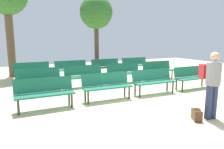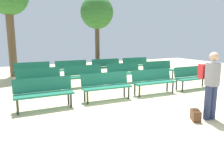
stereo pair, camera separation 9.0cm
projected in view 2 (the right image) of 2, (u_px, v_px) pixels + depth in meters
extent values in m
plane|color=beige|center=(159.00, 111.00, 5.65)|extent=(24.00, 24.00, 0.00)
cube|color=#19664C|center=(44.00, 94.00, 5.72)|extent=(1.61, 0.46, 0.05)
cube|color=#19664C|center=(43.00, 84.00, 5.86)|extent=(1.60, 0.14, 0.40)
cylinder|color=#2D332D|center=(18.00, 107.00, 5.32)|extent=(0.06, 0.06, 0.40)
cylinder|color=#2D332D|center=(71.00, 101.00, 5.91)|extent=(0.06, 0.06, 0.40)
cylinder|color=#2D332D|center=(17.00, 104.00, 5.61)|extent=(0.06, 0.06, 0.40)
cylinder|color=#2D332D|center=(68.00, 98.00, 6.20)|extent=(0.06, 0.06, 0.40)
cube|color=#19664C|center=(107.00, 87.00, 6.58)|extent=(1.62, 0.51, 0.05)
cube|color=#19664C|center=(105.00, 79.00, 6.72)|extent=(1.60, 0.19, 0.40)
cylinder|color=#2D332D|center=(87.00, 98.00, 6.20)|extent=(0.06, 0.06, 0.40)
cylinder|color=#2D332D|center=(129.00, 93.00, 6.74)|extent=(0.06, 0.06, 0.40)
cylinder|color=#2D332D|center=(85.00, 95.00, 6.49)|extent=(0.06, 0.06, 0.40)
cylinder|color=#2D332D|center=(124.00, 91.00, 7.03)|extent=(0.06, 0.06, 0.40)
cube|color=#19664C|center=(154.00, 82.00, 7.31)|extent=(1.62, 0.51, 0.05)
cube|color=#19664C|center=(151.00, 75.00, 7.45)|extent=(1.60, 0.19, 0.40)
cylinder|color=#2D332D|center=(139.00, 92.00, 6.93)|extent=(0.06, 0.06, 0.40)
cylinder|color=#2D332D|center=(173.00, 88.00, 7.48)|extent=(0.06, 0.06, 0.40)
cylinder|color=#2D332D|center=(135.00, 89.00, 7.22)|extent=(0.06, 0.06, 0.40)
cylinder|color=#2D332D|center=(167.00, 86.00, 7.77)|extent=(0.06, 0.06, 0.40)
cube|color=#19664C|center=(193.00, 78.00, 8.05)|extent=(1.61, 0.46, 0.05)
cube|color=#19664C|center=(190.00, 71.00, 8.19)|extent=(1.60, 0.14, 0.40)
cylinder|color=#2D332D|center=(183.00, 87.00, 7.65)|extent=(0.06, 0.06, 0.40)
cylinder|color=#2D332D|center=(209.00, 83.00, 8.24)|extent=(0.06, 0.06, 0.40)
cylinder|color=#2D332D|center=(176.00, 85.00, 7.94)|extent=(0.06, 0.06, 0.40)
cylinder|color=#2D332D|center=(203.00, 82.00, 8.53)|extent=(0.06, 0.06, 0.40)
cube|color=#19664C|center=(39.00, 80.00, 7.65)|extent=(1.61, 0.48, 0.05)
cube|color=#19664C|center=(38.00, 73.00, 7.79)|extent=(1.60, 0.16, 0.40)
cylinder|color=#2D332D|center=(19.00, 89.00, 7.26)|extent=(0.06, 0.06, 0.40)
cylinder|color=#2D332D|center=(59.00, 85.00, 7.83)|extent=(0.06, 0.06, 0.40)
cylinder|color=#2D332D|center=(19.00, 87.00, 7.55)|extent=(0.06, 0.06, 0.40)
cylinder|color=#2D332D|center=(58.00, 84.00, 8.12)|extent=(0.06, 0.06, 0.40)
cube|color=#19664C|center=(85.00, 76.00, 8.45)|extent=(1.60, 0.45, 0.05)
cube|color=#19664C|center=(83.00, 70.00, 8.58)|extent=(1.60, 0.14, 0.40)
cylinder|color=#2D332D|center=(69.00, 84.00, 8.05)|extent=(0.06, 0.06, 0.40)
cylinder|color=#2D332D|center=(102.00, 81.00, 8.64)|extent=(0.06, 0.06, 0.40)
cylinder|color=#2D332D|center=(67.00, 83.00, 8.33)|extent=(0.06, 0.06, 0.40)
cylinder|color=#2D332D|center=(99.00, 80.00, 8.92)|extent=(0.06, 0.06, 0.40)
cube|color=#19664C|center=(125.00, 73.00, 9.20)|extent=(1.60, 0.46, 0.05)
cube|color=#19664C|center=(123.00, 67.00, 9.34)|extent=(1.60, 0.14, 0.40)
cylinder|color=#2D332D|center=(113.00, 80.00, 8.80)|extent=(0.06, 0.06, 0.40)
cylinder|color=#2D332D|center=(140.00, 78.00, 9.39)|extent=(0.06, 0.06, 0.40)
cylinder|color=#2D332D|center=(110.00, 79.00, 9.09)|extent=(0.06, 0.06, 0.40)
cylinder|color=#2D332D|center=(137.00, 77.00, 9.68)|extent=(0.06, 0.06, 0.40)
cube|color=#19664C|center=(159.00, 71.00, 10.02)|extent=(1.61, 0.50, 0.05)
cube|color=#19664C|center=(157.00, 65.00, 10.16)|extent=(1.60, 0.18, 0.40)
cylinder|color=#2D332D|center=(149.00, 77.00, 9.64)|extent=(0.06, 0.06, 0.40)
cylinder|color=#2D332D|center=(173.00, 75.00, 10.20)|extent=(0.06, 0.06, 0.40)
cylinder|color=#2D332D|center=(145.00, 76.00, 9.93)|extent=(0.06, 0.06, 0.40)
cylinder|color=#2D332D|center=(168.00, 74.00, 10.49)|extent=(0.06, 0.06, 0.40)
cube|color=#19664C|center=(33.00, 72.00, 9.56)|extent=(1.60, 0.44, 0.05)
cube|color=#19664C|center=(32.00, 66.00, 9.69)|extent=(1.60, 0.12, 0.40)
cylinder|color=#2D332D|center=(17.00, 79.00, 9.15)|extent=(0.06, 0.06, 0.40)
cylinder|color=#2D332D|center=(49.00, 76.00, 9.75)|extent=(0.06, 0.06, 0.40)
cylinder|color=#2D332D|center=(17.00, 78.00, 9.44)|extent=(0.06, 0.06, 0.40)
cylinder|color=#2D332D|center=(48.00, 75.00, 10.04)|extent=(0.06, 0.06, 0.40)
cube|color=#19664C|center=(72.00, 70.00, 10.30)|extent=(1.61, 0.47, 0.05)
cube|color=#19664C|center=(71.00, 64.00, 10.44)|extent=(1.60, 0.15, 0.40)
cylinder|color=#2D332D|center=(59.00, 76.00, 9.91)|extent=(0.06, 0.06, 0.40)
cylinder|color=#2D332D|center=(87.00, 74.00, 10.49)|extent=(0.06, 0.06, 0.40)
cylinder|color=#2D332D|center=(58.00, 75.00, 10.20)|extent=(0.06, 0.06, 0.40)
cylinder|color=#2D332D|center=(85.00, 73.00, 10.78)|extent=(0.06, 0.06, 0.40)
cube|color=#19664C|center=(107.00, 67.00, 11.12)|extent=(1.60, 0.45, 0.05)
cube|color=#19664C|center=(106.00, 63.00, 11.25)|extent=(1.60, 0.14, 0.40)
cylinder|color=#2D332D|center=(96.00, 73.00, 10.72)|extent=(0.06, 0.06, 0.40)
cylinder|color=#2D332D|center=(120.00, 71.00, 11.31)|extent=(0.06, 0.06, 0.40)
cylinder|color=#2D332D|center=(94.00, 72.00, 11.00)|extent=(0.06, 0.06, 0.40)
cylinder|color=#2D332D|center=(117.00, 70.00, 11.59)|extent=(0.06, 0.06, 0.40)
cube|color=#19664C|center=(137.00, 66.00, 11.91)|extent=(1.61, 0.47, 0.05)
cube|color=#19664C|center=(135.00, 61.00, 12.05)|extent=(1.60, 0.15, 0.40)
cylinder|color=#2D332D|center=(127.00, 71.00, 11.52)|extent=(0.06, 0.06, 0.40)
cylinder|color=#2D332D|center=(148.00, 69.00, 12.10)|extent=(0.06, 0.06, 0.40)
cylinder|color=#2D332D|center=(125.00, 70.00, 11.80)|extent=(0.06, 0.06, 0.40)
cylinder|color=#2D332D|center=(145.00, 68.00, 12.38)|extent=(0.06, 0.06, 0.40)
cylinder|color=brown|center=(12.00, 43.00, 10.63)|extent=(0.38, 0.38, 3.52)
cylinder|color=#4C3A28|center=(97.00, 48.00, 11.82)|extent=(0.25, 0.25, 2.86)
sphere|color=#2D6628|center=(97.00, 12.00, 11.48)|extent=(1.83, 1.83, 1.83)
cylinder|color=navy|center=(213.00, 102.00, 5.05)|extent=(0.16, 0.16, 0.85)
cylinder|color=navy|center=(208.00, 103.00, 5.00)|extent=(0.16, 0.16, 0.85)
cylinder|color=gray|center=(213.00, 74.00, 4.90)|extent=(0.38, 0.38, 0.55)
sphere|color=tan|center=(214.00, 57.00, 4.83)|extent=(0.22, 0.22, 0.22)
cube|color=red|center=(205.00, 71.00, 5.14)|extent=(0.30, 0.21, 0.36)
cube|color=#4C2D19|center=(195.00, 115.00, 4.97)|extent=(0.32, 0.37, 0.26)
torus|color=#4C2D19|center=(196.00, 109.00, 4.95)|extent=(0.16, 0.16, 0.02)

